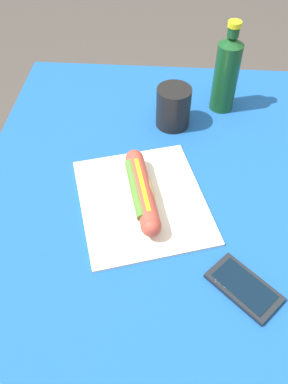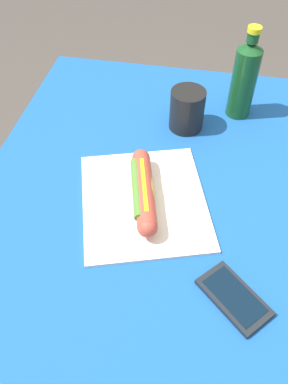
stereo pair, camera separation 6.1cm
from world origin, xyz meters
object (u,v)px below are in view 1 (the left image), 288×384
(soda_bottle, at_px, (228,73))
(cell_phone, at_px, (246,287))
(hot_dog, at_px, (144,191))
(drinking_cup, at_px, (175,107))

(soda_bottle, bearing_deg, cell_phone, -178.91)
(soda_bottle, bearing_deg, hot_dog, 151.93)
(hot_dog, xyz_separation_m, cell_phone, (-0.19, -0.19, -0.03))
(soda_bottle, relative_size, drinking_cup, 2.26)
(hot_dog, xyz_separation_m, drinking_cup, (0.26, -0.06, 0.02))
(cell_phone, relative_size, soda_bottle, 0.60)
(hot_dog, xyz_separation_m, soda_bottle, (0.34, -0.18, 0.07))
(drinking_cup, bearing_deg, hot_dog, 167.71)
(hot_dog, relative_size, drinking_cup, 2.19)
(hot_dog, relative_size, cell_phone, 1.60)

